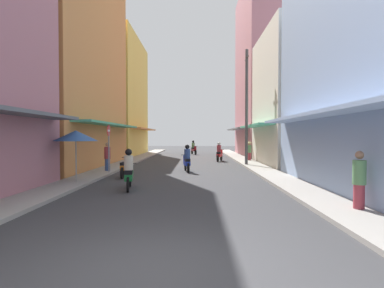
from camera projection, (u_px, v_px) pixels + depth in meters
name	position (u px, v px, depth m)	size (l,w,h in m)	color
ground_plane	(186.00, 167.00, 20.20)	(86.28, 86.28, 0.00)	#38383A
sidewalk_left	(117.00, 166.00, 20.27)	(1.51, 47.22, 0.12)	#9E9991
sidewalk_right	(256.00, 166.00, 20.13)	(1.51, 47.22, 0.12)	#9E9991
building_left_mid	(58.00, 32.00, 19.82)	(7.05, 12.27, 17.67)	#D88C4C
building_left_far	(111.00, 98.00, 32.13)	(7.05, 10.86, 12.26)	#EFD159
building_right_mid	(305.00, 99.00, 21.43)	(7.05, 8.13, 9.37)	silver
building_right_far	(271.00, 72.00, 31.24)	(7.05, 10.86, 17.38)	#B7727F
motorbike_red	(219.00, 153.00, 24.77)	(0.72, 1.75, 1.58)	black
motorbike_green	(129.00, 171.00, 11.68)	(0.58, 1.80, 1.58)	black
motorbike_orange	(125.00, 167.00, 15.26)	(0.55, 1.81, 0.96)	black
motorbike_maroon	(194.00, 148.00, 34.00)	(0.76, 1.74, 1.58)	black
motorbike_blue	(187.00, 160.00, 17.50)	(0.59, 1.80, 1.58)	black
pedestrian_foreground	(359.00, 182.00, 8.10)	(0.34, 0.34, 1.66)	#99333F
pedestrian_crossing	(249.00, 150.00, 24.42)	(0.44, 0.44, 1.65)	#99333F
pedestrian_midway	(107.00, 158.00, 17.04)	(0.34, 0.34, 1.70)	#334C8C
vendor_umbrella	(76.00, 136.00, 12.97)	(1.84, 1.84, 2.30)	#99999E
utility_pole	(247.00, 107.00, 20.75)	(0.20, 1.20, 7.96)	#4C4C4F
street_sign_no_entry	(109.00, 142.00, 16.18)	(0.07, 0.60, 2.65)	gray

